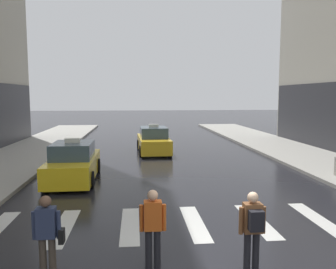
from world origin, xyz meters
TOP-DOWN VIEW (x-y plane):
  - crosswalk_markings at (-0.00, 3.00)m, footprint 11.30×2.80m
  - taxi_lead at (-4.23, 8.32)m, footprint 1.97×4.56m
  - taxi_second at (-0.50, 15.23)m, footprint 2.06×4.60m
  - pedestrian_with_backpack at (0.68, 0.19)m, footprint 0.55×0.43m
  - pedestrian_with_handbag at (-3.34, 0.34)m, footprint 0.60×0.24m
  - pedestrian_plain_coat at (-1.29, 0.55)m, footprint 0.55×0.24m

SIDE VIEW (x-z plane):
  - crosswalk_markings at x=0.00m, z-range 0.00..0.01m
  - taxi_lead at x=-4.23m, z-range -0.18..1.63m
  - taxi_second at x=-0.50m, z-range -0.18..1.63m
  - pedestrian_with_handbag at x=-3.34m, z-range 0.11..1.76m
  - pedestrian_plain_coat at x=-1.29m, z-range 0.11..1.76m
  - pedestrian_with_backpack at x=0.68m, z-range 0.15..1.80m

